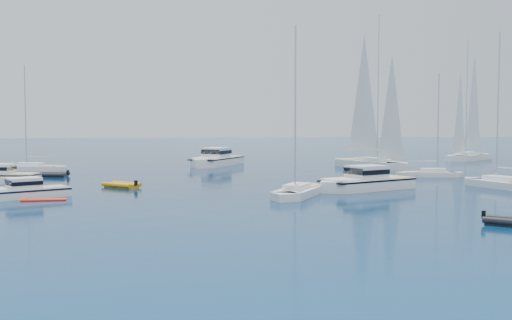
# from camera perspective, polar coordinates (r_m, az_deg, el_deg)

# --- Properties ---
(ground) EXTENTS (400.00, 400.00, 0.00)m
(ground) POSITION_cam_1_polar(r_m,az_deg,el_deg) (34.67, 1.28, -6.15)
(ground) COLOR navy
(ground) RESTS_ON ground
(motor_cruiser_left) EXTENTS (7.90, 6.15, 2.05)m
(motor_cruiser_left) POSITION_cam_1_polar(r_m,az_deg,el_deg) (49.93, -21.35, -3.41)
(motor_cruiser_left) COLOR white
(motor_cruiser_left) RESTS_ON ground
(motor_cruiser_centre) EXTENTS (10.72, 7.61, 2.73)m
(motor_cruiser_centre) POSITION_cam_1_polar(r_m,az_deg,el_deg) (53.06, 10.30, -2.82)
(motor_cruiser_centre) COLOR silver
(motor_cruiser_centre) RESTS_ON ground
(motor_cruiser_distant) EXTENTS (8.96, 12.37, 3.17)m
(motor_cruiser_distant) POSITION_cam_1_polar(r_m,az_deg,el_deg) (81.59, -3.84, -0.55)
(motor_cruiser_distant) COLOR white
(motor_cruiser_distant) RESTS_ON ground
(motor_cruiser_horizon) EXTENTS (2.51, 7.48, 1.94)m
(motor_cruiser_horizon) POSITION_cam_1_polar(r_m,az_deg,el_deg) (90.55, -3.49, -0.14)
(motor_cruiser_horizon) COLOR white
(motor_cruiser_horizon) RESTS_ON ground
(sailboat_fore) EXTENTS (6.55, 9.49, 13.86)m
(sailboat_fore) POSITION_cam_1_polar(r_m,az_deg,el_deg) (48.02, 4.07, -3.44)
(sailboat_fore) COLOR silver
(sailboat_fore) RESTS_ON ground
(sailboat_mid_r) EXTENTS (5.88, 10.14, 14.51)m
(sailboat_mid_r) POSITION_cam_1_polar(r_m,az_deg,el_deg) (57.92, 22.60, -2.51)
(sailboat_mid_r) COLOR white
(sailboat_mid_r) RESTS_ON ground
(sailboat_centre) EXTENTS (8.03, 2.67, 11.60)m
(sailboat_centre) POSITION_cam_1_polar(r_m,az_deg,el_deg) (67.52, 16.22, -1.55)
(sailboat_centre) COLOR silver
(sailboat_centre) RESTS_ON ground
(sailboat_sails_r) EXTENTS (9.59, 13.88, 20.28)m
(sailboat_sails_r) POSITION_cam_1_polar(r_m,az_deg,el_deg) (79.73, 10.75, -0.70)
(sailboat_sails_r) COLOR silver
(sailboat_sails_r) RESTS_ON ground
(sailboat_far_l) EXTENTS (9.34, 4.21, 13.29)m
(sailboat_far_l) POSITION_cam_1_polar(r_m,az_deg,el_deg) (77.88, -20.39, -0.97)
(sailboat_far_l) COLOR white
(sailboat_far_l) RESTS_ON ground
(sailboat_sails_far) EXTENTS (12.37, 11.03, 19.40)m
(sailboat_sails_far) POSITION_cam_1_polar(r_m,az_deg,el_deg) (99.90, 19.63, 0.00)
(sailboat_sails_far) COLOR white
(sailboat_sails_far) RESTS_ON ground
(tender_yellow) EXTENTS (4.10, 3.88, 0.95)m
(tender_yellow) POSITION_cam_1_polar(r_m,az_deg,el_deg) (55.53, -12.69, -2.57)
(tender_yellow) COLOR orange
(tender_yellow) RESTS_ON ground
(tender_grey_near) EXTENTS (3.24, 3.09, 0.95)m
(tender_grey_near) POSITION_cam_1_polar(r_m,az_deg,el_deg) (37.21, 22.98, -5.77)
(tender_grey_near) COLOR black
(tender_grey_near) RESTS_ON ground
(tender_grey_far) EXTENTS (4.50, 2.96, 0.95)m
(tender_grey_far) POSITION_cam_1_polar(r_m,az_deg,el_deg) (68.63, -19.07, -1.52)
(tender_grey_far) COLOR black
(tender_grey_far) RESTS_ON ground
(kayak_orange) EXTENTS (3.31, 0.82, 0.30)m
(kayak_orange) POSITION_cam_1_polar(r_m,az_deg,el_deg) (47.83, -19.54, -3.67)
(kayak_orange) COLOR red
(kayak_orange) RESTS_ON ground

